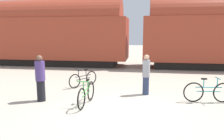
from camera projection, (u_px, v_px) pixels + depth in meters
The scene contains 9 objects.
ground_plane at pixel (119, 111), 7.19m from camera, with size 80.00×80.00×0.00m, color #B2A893.
freight_train at pixel (135, 31), 16.29m from camera, with size 47.85×3.00×5.11m.
rail_near at pixel (134, 68), 16.03m from camera, with size 59.85×0.07×0.01m, color #4C4238.
rail_far at pixel (135, 65), 17.43m from camera, with size 59.85×0.07×0.01m, color #4C4238.
bicycle_teal at pixel (208, 92), 8.05m from camera, with size 1.83×0.46×0.93m.
bicycle_green at pixel (86, 94), 7.76m from camera, with size 0.46×1.79×0.92m.
bicycle_black at pixel (83, 79), 10.49m from camera, with size 0.98×1.48×0.84m.
person_in_grey at pixel (146, 74), 8.99m from camera, with size 0.31×0.31×1.67m.
person_in_purple at pixel (40, 78), 8.12m from camera, with size 0.36×0.36×1.74m.
Camera 1 is at (0.83, -6.82, 2.53)m, focal length 35.00 mm.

